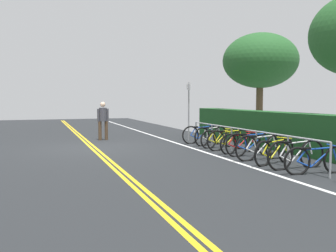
{
  "coord_description": "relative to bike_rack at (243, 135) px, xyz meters",
  "views": [
    {
      "loc": [
        13.55,
        -1.85,
        1.77
      ],
      "look_at": [
        3.2,
        1.77,
        0.96
      ],
      "focal_mm": 39.83,
      "sensor_mm": 36.0,
      "label": 1
    }
  ],
  "objects": [
    {
      "name": "ground_plane",
      "position": [
        -3.29,
        -4.25,
        -0.65
      ],
      "size": [
        39.38,
        11.76,
        0.05
      ],
      "primitive_type": "cube",
      "color": "#232628"
    },
    {
      "name": "centre_line_yellow_inner",
      "position": [
        -3.29,
        -4.33,
        -0.62
      ],
      "size": [
        35.44,
        0.1,
        0.0
      ],
      "primitive_type": "cube",
      "color": "gold",
      "rests_on": "ground_plane"
    },
    {
      "name": "centre_line_yellow_outer",
      "position": [
        -3.29,
        -4.17,
        -0.62
      ],
      "size": [
        35.44,
        0.1,
        0.0
      ],
      "primitive_type": "cube",
      "color": "gold",
      "rests_on": "ground_plane"
    },
    {
      "name": "bike_lane_stripe_white",
      "position": [
        -3.29,
        -0.92,
        -0.62
      ],
      "size": [
        35.44,
        0.12,
        0.0
      ],
      "primitive_type": "cube",
      "color": "white",
      "rests_on": "ground_plane"
    },
    {
      "name": "bike_rack",
      "position": [
        0.0,
        0.0,
        0.0
      ],
      "size": [
        7.5,
        0.05,
        0.82
      ],
      "color": "#9EA0A5",
      "rests_on": "ground_plane"
    },
    {
      "name": "bicycle_0",
      "position": [
        -3.22,
        0.02,
        -0.27
      ],
      "size": [
        0.46,
        1.7,
        0.75
      ],
      "color": "black",
      "rests_on": "ground_plane"
    },
    {
      "name": "bicycle_1",
      "position": [
        -2.53,
        0.11,
        -0.26
      ],
      "size": [
        0.64,
        1.64,
        0.76
      ],
      "color": "black",
      "rests_on": "ground_plane"
    },
    {
      "name": "bicycle_2",
      "position": [
        -1.76,
        0.09,
        -0.29
      ],
      "size": [
        0.46,
        1.67,
        0.71
      ],
      "color": "black",
      "rests_on": "ground_plane"
    },
    {
      "name": "bicycle_3",
      "position": [
        -1.11,
        0.11,
        -0.27
      ],
      "size": [
        0.46,
        1.82,
        0.75
      ],
      "color": "black",
      "rests_on": "ground_plane"
    },
    {
      "name": "bicycle_4",
      "position": [
        -0.33,
        0.12,
        -0.29
      ],
      "size": [
        0.5,
        1.71,
        0.71
      ],
      "color": "black",
      "rests_on": "ground_plane"
    },
    {
      "name": "bicycle_5",
      "position": [
        0.33,
        0.12,
        -0.26
      ],
      "size": [
        0.46,
        1.82,
        0.77
      ],
      "color": "black",
      "rests_on": "ground_plane"
    },
    {
      "name": "bicycle_6",
      "position": [
        1.09,
        -0.04,
        -0.25
      ],
      "size": [
        0.46,
        1.8,
        0.79
      ],
      "color": "black",
      "rests_on": "ground_plane"
    },
    {
      "name": "bicycle_7",
      "position": [
        1.79,
        -0.09,
        -0.28
      ],
      "size": [
        0.68,
        1.67,
        0.73
      ],
      "color": "black",
      "rests_on": "ground_plane"
    },
    {
      "name": "bicycle_8",
      "position": [
        2.56,
        0.0,
        -0.25
      ],
      "size": [
        0.46,
        1.75,
        0.79
      ],
      "color": "black",
      "rests_on": "ground_plane"
    },
    {
      "name": "bicycle_9",
      "position": [
        3.24,
        0.05,
        -0.29
      ],
      "size": [
        0.46,
        1.7,
        0.71
      ],
      "color": "black",
      "rests_on": "ground_plane"
    },
    {
      "name": "pedestrian",
      "position": [
        -5.63,
        -3.49,
        0.31
      ],
      "size": [
        0.32,
        0.49,
        1.63
      ],
      "color": "#4C3826",
      "rests_on": "ground_plane"
    },
    {
      "name": "sign_post_near",
      "position": [
        -4.25,
        -0.1,
        0.84
      ],
      "size": [
        0.36,
        0.06,
        2.45
      ],
      "color": "gray",
      "rests_on": "ground_plane"
    },
    {
      "name": "hedge_backdrop",
      "position": [
        1.5,
        1.9,
        0.03
      ],
      "size": [
        16.45,
        0.82,
        1.3
      ],
      "primitive_type": "cube",
      "color": "#1C4C21",
      "rests_on": "ground_plane"
    },
    {
      "name": "tree_near_left",
      "position": [
        -5.0,
        3.83,
        2.92
      ],
      "size": [
        3.51,
        3.51,
        4.84
      ],
      "color": "brown",
      "rests_on": "ground_plane"
    }
  ]
}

